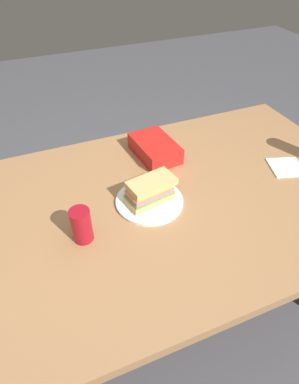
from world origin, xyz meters
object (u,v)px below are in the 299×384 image
at_px(sandwich, 150,191).
at_px(chip_bag, 155,148).
at_px(paper_plate, 149,201).
at_px(soda_can_red, 81,225).
at_px(dining_table, 146,220).

bearing_deg(sandwich, chip_bag, 63.46).
bearing_deg(paper_plate, soda_can_red, -163.76).
relative_size(paper_plate, chip_bag, 1.07).
distance_m(paper_plate, sandwich, 0.05).
bearing_deg(chip_bag, paper_plate, 147.65).
relative_size(sandwich, chip_bag, 0.84).
relative_size(dining_table, paper_plate, 7.36).
height_order(dining_table, chip_bag, chip_bag).
distance_m(sandwich, chip_bag, 0.30).
relative_size(paper_plate, sandwich, 1.27).
distance_m(paper_plate, chip_bag, 0.30).
height_order(sandwich, soda_can_red, soda_can_red).
bearing_deg(sandwich, paper_plate, -143.07).
xyz_separation_m(dining_table, paper_plate, (0.02, 0.01, 0.08)).
xyz_separation_m(sandwich, soda_can_red, (-0.27, -0.08, 0.01)).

